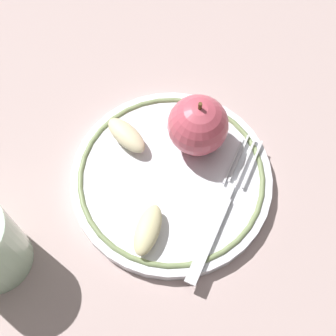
% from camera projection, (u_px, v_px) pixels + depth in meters
% --- Properties ---
extents(ground_plane, '(2.00, 2.00, 0.00)m').
position_uv_depth(ground_plane, '(174.00, 187.00, 0.52)').
color(ground_plane, '#B99F9C').
extents(plate, '(0.22, 0.22, 0.02)m').
position_uv_depth(plate, '(168.00, 179.00, 0.51)').
color(plate, white).
rests_on(plate, ground_plane).
extents(apple_red_whole, '(0.07, 0.07, 0.07)m').
position_uv_depth(apple_red_whole, '(198.00, 125.00, 0.50)').
color(apple_red_whole, '#CA4E60').
rests_on(apple_red_whole, plate).
extents(apple_slice_front, '(0.06, 0.05, 0.02)m').
position_uv_depth(apple_slice_front, '(148.00, 230.00, 0.47)').
color(apple_slice_front, beige).
rests_on(apple_slice_front, plate).
extents(apple_slice_back, '(0.06, 0.04, 0.02)m').
position_uv_depth(apple_slice_back, '(127.00, 135.00, 0.52)').
color(apple_slice_back, beige).
rests_on(apple_slice_back, plate).
extents(fork, '(0.14, 0.14, 0.00)m').
position_uv_depth(fork, '(221.00, 209.00, 0.49)').
color(fork, silver).
rests_on(fork, plate).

